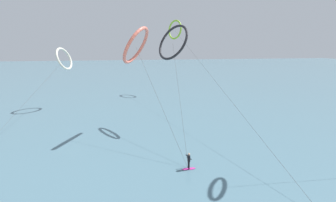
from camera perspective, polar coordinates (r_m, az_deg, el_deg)
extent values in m
cube|color=slate|center=(109.83, -8.32, 7.11)|extent=(400.00, 200.00, 0.08)
ellipsoid|color=#CC288E|center=(23.61, 5.16, -16.44)|extent=(1.40, 0.40, 0.06)
cylinder|color=black|center=(23.52, 5.09, -15.36)|extent=(0.12, 0.12, 0.80)
cylinder|color=black|center=(23.28, 5.27, -15.69)|extent=(0.12, 0.12, 0.80)
cube|color=black|center=(23.07, 5.22, -13.98)|extent=(0.20, 0.32, 0.62)
sphere|color=tan|center=(22.88, 5.24, -13.05)|extent=(0.22, 0.22, 0.22)
cylinder|color=black|center=(23.33, 4.99, -13.50)|extent=(0.50, 0.10, 0.39)
cylinder|color=black|center=(22.96, 5.28, -13.98)|extent=(0.50, 0.10, 0.39)
torus|color=silver|center=(48.10, -24.43, 9.54)|extent=(3.05, 4.72, 4.29)
cylinder|color=#3F3F3F|center=(40.94, -30.56, 1.47)|extent=(5.83, 17.93, 9.39)
torus|color=#EA7260|center=(30.84, -7.98, 13.51)|extent=(5.10, 6.21, 4.85)
cylinder|color=#3F3F3F|center=(26.18, -2.33, 0.24)|extent=(4.23, 11.16, 11.77)
torus|color=#8CC62D|center=(58.62, 1.73, 17.33)|extent=(3.13, 4.49, 4.68)
cylinder|color=#3F3F3F|center=(36.45, 10.12, 6.88)|extent=(0.74, 46.52, 15.66)
torus|color=black|center=(33.38, 1.20, 14.41)|extent=(5.06, 6.12, 5.01)
cylinder|color=#3F3F3F|center=(27.51, 2.82, 1.41)|extent=(1.10, 13.02, 12.27)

